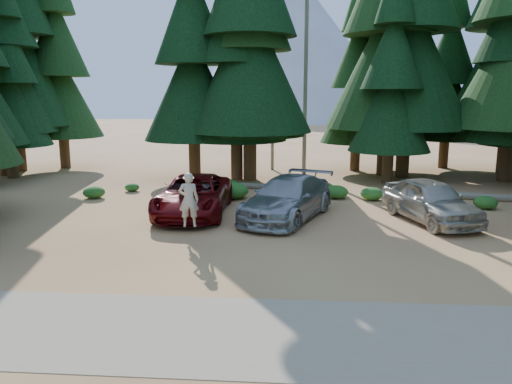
% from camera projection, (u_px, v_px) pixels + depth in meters
% --- Properties ---
extents(ground, '(160.00, 160.00, 0.00)m').
position_uv_depth(ground, '(288.00, 242.00, 16.49)').
color(ground, '#A86947').
rests_on(ground, ground).
extents(gravel_strip, '(26.00, 3.50, 0.01)m').
position_uv_depth(gravel_strip, '(285.00, 334.00, 10.13)').
color(gravel_strip, tan).
rests_on(gravel_strip, ground).
extents(forest_belt_north, '(36.00, 7.00, 22.00)m').
position_uv_depth(forest_belt_north, '(291.00, 172.00, 31.17)').
color(forest_belt_north, black).
rests_on(forest_belt_north, ground).
extents(snag_front, '(0.24, 0.24, 12.00)m').
position_uv_depth(snag_front, '(306.00, 73.00, 29.46)').
color(snag_front, gray).
rests_on(snag_front, ground).
extents(snag_back, '(0.20, 0.20, 10.00)m').
position_uv_depth(snag_back, '(273.00, 91.00, 31.27)').
color(snag_back, gray).
rests_on(snag_back, ground).
extents(mountain_peak, '(48.00, 50.00, 28.00)m').
position_uv_depth(mountain_peak, '(281.00, 54.00, 100.56)').
color(mountain_peak, '#999BA1').
rests_on(mountain_peak, ground).
extents(red_pickup, '(2.73, 5.76, 1.59)m').
position_uv_depth(red_pickup, '(194.00, 195.00, 20.13)').
color(red_pickup, '#5F080B').
rests_on(red_pickup, ground).
extents(silver_minivan_center, '(4.19, 6.07, 1.63)m').
position_uv_depth(silver_minivan_center, '(288.00, 198.00, 19.45)').
color(silver_minivan_center, '#9C9EA3').
rests_on(silver_minivan_center, ground).
extents(silver_minivan_right, '(3.34, 5.18, 1.64)m').
position_uv_depth(silver_minivan_right, '(431.00, 201.00, 18.97)').
color(silver_minivan_right, '#B2AB9E').
rests_on(silver_minivan_right, ground).
extents(frisbee_player, '(0.71, 0.52, 1.83)m').
position_uv_depth(frisbee_player, '(189.00, 200.00, 16.51)').
color(frisbee_player, beige).
rests_on(frisbee_player, ground).
extents(log_left, '(4.10, 0.89, 0.29)m').
position_uv_depth(log_left, '(263.00, 186.00, 25.65)').
color(log_left, gray).
rests_on(log_left, ground).
extents(log_mid, '(2.60, 1.74, 0.24)m').
position_uv_depth(log_mid, '(296.00, 183.00, 26.68)').
color(log_mid, gray).
rests_on(log_mid, ground).
extents(log_right, '(5.01, 1.50, 0.32)m').
position_uv_depth(log_right, '(475.00, 196.00, 23.02)').
color(log_right, gray).
rests_on(log_right, ground).
extents(shrub_far_left, '(1.01, 1.01, 0.56)m').
position_uv_depth(shrub_far_left, '(94.00, 192.00, 23.39)').
color(shrub_far_left, '#2B621D').
rests_on(shrub_far_left, ground).
extents(shrub_left, '(0.90, 0.90, 0.50)m').
position_uv_depth(shrub_left, '(230.00, 184.00, 25.67)').
color(shrub_left, '#2B621D').
rests_on(shrub_left, ground).
extents(shrub_center_left, '(1.36, 1.36, 0.75)m').
position_uv_depth(shrub_center_left, '(234.00, 191.00, 23.24)').
color(shrub_center_left, '#2B621D').
rests_on(shrub_center_left, ground).
extents(shrub_center_right, '(0.97, 0.97, 0.54)m').
position_uv_depth(shrub_center_right, '(324.00, 188.00, 24.53)').
color(shrub_center_right, '#2B621D').
rests_on(shrub_center_right, ground).
extents(shrub_right, '(1.11, 1.11, 0.61)m').
position_uv_depth(shrub_right, '(336.00, 192.00, 23.35)').
color(shrub_right, '#2B621D').
rests_on(shrub_right, ground).
extents(shrub_far_right, '(1.05, 1.05, 0.58)m').
position_uv_depth(shrub_far_right, '(372.00, 194.00, 22.99)').
color(shrub_far_right, '#2B621D').
rests_on(shrub_far_right, ground).
extents(shrub_edge_west, '(0.72, 0.72, 0.39)m').
position_uv_depth(shrub_edge_west, '(132.00, 187.00, 25.07)').
color(shrub_edge_west, '#2B621D').
rests_on(shrub_edge_west, ground).
extents(shrub_edge_east, '(0.99, 0.99, 0.55)m').
position_uv_depth(shrub_edge_east, '(485.00, 202.00, 21.22)').
color(shrub_edge_east, '#2B621D').
rests_on(shrub_edge_east, ground).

